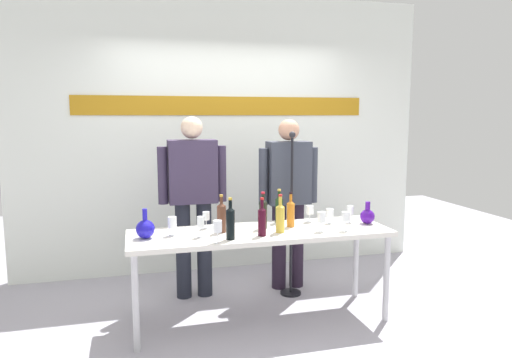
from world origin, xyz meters
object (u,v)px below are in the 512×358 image
object	(u,v)px
wine_bottle_0	(279,208)
wine_bottle_6	(280,217)
wine_glass_right_2	(330,213)
display_table	(261,238)
decanter_blue_right	(368,216)
wine_bottle_1	(291,213)
presenter_right	(288,193)
wine_bottle_2	(263,213)
wine_glass_left_2	(172,223)
wine_glass_right_0	(346,217)
wine_glass_right_4	(350,211)
wine_glass_right_3	(310,210)
microphone_stand	(291,241)
presenter_left	(193,194)
wine_bottle_4	(262,220)
wine_glass_left_0	(217,227)
wine_glass_right_1	(321,217)
wine_glass_left_3	(206,216)
wine_bottle_5	(230,222)
wine_bottle_3	(221,216)
decanter_blue_left	(145,229)
wine_glass_left_1	(201,223)

from	to	relation	value
wine_bottle_0	wine_bottle_6	world-z (taller)	wine_bottle_6
wine_bottle_6	wine_glass_right_2	size ratio (longest dim) A/B	2.38
display_table	wine_bottle_0	distance (m)	0.39
wine_bottle_6	wine_glass_right_2	distance (m)	0.54
decanter_blue_right	wine_bottle_1	size ratio (longest dim) A/B	0.66
presenter_right	wine_bottle_2	size ratio (longest dim) A/B	5.41
wine_bottle_0	wine_bottle_6	distance (m)	0.35
presenter_right	wine_glass_left_2	size ratio (longest dim) A/B	11.12
wine_glass_right_0	wine_glass_right_4	size ratio (longest dim) A/B	1.06
wine_bottle_1	wine_glass_right_3	bearing A→B (deg)	30.60
wine_glass_right_2	microphone_stand	xyz separation A→B (m)	(-0.22, 0.39, -0.34)
presenter_left	wine_glass_right_0	xyz separation A→B (m)	(1.13, -0.85, -0.09)
wine_bottle_4	wine_glass_left_0	size ratio (longest dim) A/B	1.79
wine_bottle_6	wine_glass_right_3	world-z (taller)	wine_bottle_6
wine_glass_right_1	wine_glass_left_3	bearing A→B (deg)	158.64
presenter_right	wine_glass_right_0	size ratio (longest dim) A/B	10.51
wine_bottle_5	wine_glass_right_3	distance (m)	0.89
display_table	microphone_stand	distance (m)	0.67
display_table	wine_glass_right_2	distance (m)	0.68
decanter_blue_right	wine_bottle_3	world-z (taller)	wine_bottle_3
wine_bottle_2	wine_bottle_4	world-z (taller)	wine_bottle_2
wine_bottle_3	wine_bottle_6	bearing A→B (deg)	-15.14
wine_bottle_1	wine_bottle_2	world-z (taller)	wine_bottle_2
wine_glass_left_0	wine_bottle_5	bearing A→B (deg)	32.51
wine_glass_left_0	wine_glass_right_1	bearing A→B (deg)	7.56
presenter_right	microphone_stand	world-z (taller)	presenter_right
wine_bottle_2	wine_glass_right_0	size ratio (longest dim) A/B	1.94
wine_bottle_0	wine_glass_left_3	distance (m)	0.66
wine_bottle_6	wine_glass_left_0	bearing A→B (deg)	-161.62
presenter_left	wine_glass_left_0	bearing A→B (deg)	-86.32
presenter_left	decanter_blue_left	bearing A→B (deg)	-123.75
presenter_left	wine_glass_right_1	size ratio (longest dim) A/B	10.37
wine_bottle_0	wine_bottle_2	size ratio (longest dim) A/B	0.96
display_table	wine_bottle_4	world-z (taller)	wine_bottle_4
wine_glass_right_0	wine_glass_right_3	bearing A→B (deg)	113.07
decanter_blue_right	wine_glass_right_4	bearing A→B (deg)	146.00
decanter_blue_right	presenter_right	distance (m)	0.85
wine_bottle_1	wine_glass_right_2	world-z (taller)	wine_bottle_1
wine_bottle_1	microphone_stand	world-z (taller)	microphone_stand
wine_bottle_1	wine_glass_left_0	xyz separation A→B (m)	(-0.69, -0.34, -0.00)
wine_bottle_6	wine_glass_left_3	world-z (taller)	wine_bottle_6
display_table	wine_bottle_4	bearing A→B (deg)	-101.79
decanter_blue_left	wine_bottle_5	distance (m)	0.66
wine_bottle_6	wine_glass_left_3	bearing A→B (deg)	153.13
microphone_stand	display_table	bearing A→B (deg)	-132.03
wine_bottle_3	wine_glass_right_0	bearing A→B (deg)	-12.43
wine_bottle_1	wine_glass_right_3	world-z (taller)	wine_bottle_1
wine_glass_left_1	wine_glass_right_2	bearing A→B (deg)	8.08
wine_bottle_4	wine_glass_left_0	bearing A→B (deg)	-163.29
wine_bottle_5	wine_glass_left_2	bearing A→B (deg)	151.39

